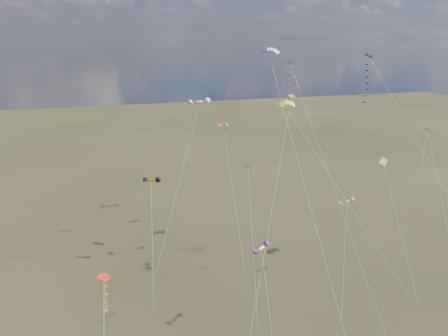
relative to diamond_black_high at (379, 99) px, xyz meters
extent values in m
cube|color=black|center=(-0.91, 1.41, 4.70)|extent=(1.22, 1.20, 0.41)
cube|color=#101149|center=(-7.38, 8.39, 3.73)|extent=(1.15, 1.13, 0.36)
cylinder|color=silver|center=(-3.61, 0.58, -12.52)|extent=(7.58, 15.65, 32.50)
cube|color=black|center=(-12.05, 10.33, -10.28)|extent=(0.76, 0.84, 0.38)
cylinder|color=silver|center=(-13.02, 5.22, -19.52)|extent=(1.96, 10.25, 18.49)
cube|color=#332316|center=(-13.98, 0.11, -28.70)|extent=(0.10, 0.10, 0.12)
cube|color=#B42315|center=(-31.61, -7.72, -12.88)|extent=(1.23, 1.25, 0.36)
cube|color=#0D134A|center=(13.53, 6.19, -5.80)|extent=(0.78, 0.85, 0.37)
cylinder|color=silver|center=(13.00, -0.36, -17.28)|extent=(1.10, 13.11, 22.97)
cube|color=orange|center=(-5.49, 11.29, -0.92)|extent=(0.93, 0.89, 0.34)
cylinder|color=silver|center=(-12.17, 1.87, -14.84)|extent=(13.39, 18.86, 27.85)
cylinder|color=silver|center=(3.01, 8.53, -15.78)|extent=(12.44, 17.51, 25.99)
cube|color=#332316|center=(9.21, -0.21, -28.70)|extent=(0.10, 0.10, 0.12)
cylinder|color=silver|center=(-8.17, -0.72, -11.77)|extent=(0.84, 25.59, 34.00)
cylinder|color=silver|center=(8.79, 2.93, -19.64)|extent=(0.35, 11.33, 18.24)
cube|color=#332316|center=(8.63, -2.73, -28.70)|extent=(0.10, 0.10, 0.12)
cylinder|color=silver|center=(-11.03, 19.60, -18.08)|extent=(0.26, 12.80, 21.37)
cube|color=#332316|center=(-11.15, 13.21, -28.70)|extent=(0.10, 0.10, 0.12)
ellipsoid|color=#C4420C|center=(-24.71, 17.17, -13.32)|extent=(2.50, 1.63, 0.91)
cylinder|color=silver|center=(-25.55, 12.07, -21.04)|extent=(1.71, 10.24, 15.45)
cube|color=#332316|center=(-26.39, 6.96, -28.70)|extent=(0.10, 0.10, 0.12)
ellipsoid|color=white|center=(-14.48, -1.44, -16.19)|extent=(2.32, 2.06, 0.77)
cylinder|color=silver|center=(-14.93, -5.48, -22.47)|extent=(0.92, 8.12, 12.59)
ellipsoid|color=red|center=(-13.34, 33.86, -4.67)|extent=(3.52, 1.38, 1.31)
cylinder|color=silver|center=(-19.15, 25.02, -16.71)|extent=(11.65, 17.70, 24.11)
cube|color=#332316|center=(-24.96, 16.19, -28.70)|extent=(0.10, 0.10, 0.12)
ellipsoid|color=blue|center=(1.35, 5.94, -15.31)|extent=(2.51, 1.48, 0.70)
cylinder|color=silver|center=(-0.75, 2.24, -22.04)|extent=(4.23, 7.43, 13.46)
cube|color=#332316|center=(-2.85, -1.46, -28.70)|extent=(0.10, 0.10, 0.12)
camera|label=1|loc=(-30.16, -39.04, 6.58)|focal=32.00mm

